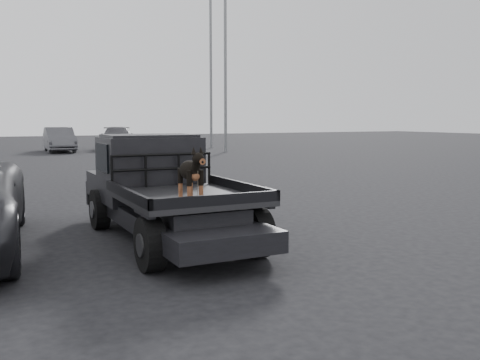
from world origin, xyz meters
name	(u,v)px	position (x,y,z in m)	size (l,w,h in m)	color
ground	(206,259)	(0.00, 0.00, 0.00)	(120.00, 120.00, 0.00)	black
flatbed_ute	(167,214)	(-0.11, 1.43, 0.46)	(2.00, 5.40, 0.92)	black
ute_cab	(150,158)	(-0.11, 2.38, 1.36)	(1.72, 1.30, 0.88)	black
headache_rack	(163,170)	(-0.11, 1.63, 1.20)	(1.80, 0.08, 0.55)	black
dog	(190,175)	(-0.26, -0.08, 1.29)	(0.32, 0.60, 0.74)	black
distant_car_a	(59,139)	(1.90, 27.92, 0.77)	(1.63, 4.67, 1.54)	#4D4D52
distant_car_b	(117,138)	(5.70, 28.55, 0.76)	(2.13, 5.23, 1.52)	#47464B
floodlight_mid	(225,23)	(11.09, 22.89, 7.85)	(1.08, 0.28, 14.50)	slate
floodlight_far	(211,36)	(12.11, 27.45, 7.77)	(1.08, 0.28, 14.34)	slate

